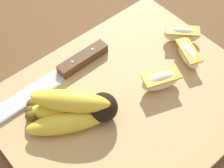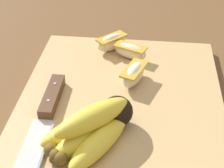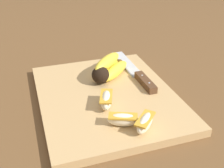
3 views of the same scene
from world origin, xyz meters
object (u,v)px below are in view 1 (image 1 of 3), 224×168
Objects in this scene: chefs_knife at (61,74)px; apple_wedge_middle at (182,34)px; apple_wedge_far at (190,55)px; banana_bunch at (73,109)px; apple_wedge_near at (161,80)px.

apple_wedge_middle is (-0.22, 0.08, 0.01)m from chefs_knife.
banana_bunch is at bearing -10.21° from apple_wedge_far.
banana_bunch is 2.25× the size of apple_wedge_middle.
banana_bunch reaches higher than chefs_knife.
apple_wedge_near is at bearing 5.17° from apple_wedge_far.
banana_bunch reaches higher than apple_wedge_far.
chefs_knife is at bearing -112.19° from banana_bunch.
apple_wedge_middle is at bearing -154.84° from apple_wedge_near.
apple_wedge_far is (0.03, 0.04, -0.00)m from apple_wedge_middle.
apple_wedge_near is at bearing 25.16° from apple_wedge_middle.
apple_wedge_middle is (-0.25, -0.00, -0.01)m from banana_bunch.
apple_wedge_middle is at bearing -179.47° from banana_bunch.
banana_bunch is at bearing -18.27° from apple_wedge_near.
apple_wedge_far is at bearing 147.98° from chefs_knife.
apple_wedge_far is (-0.23, 0.04, -0.01)m from banana_bunch.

